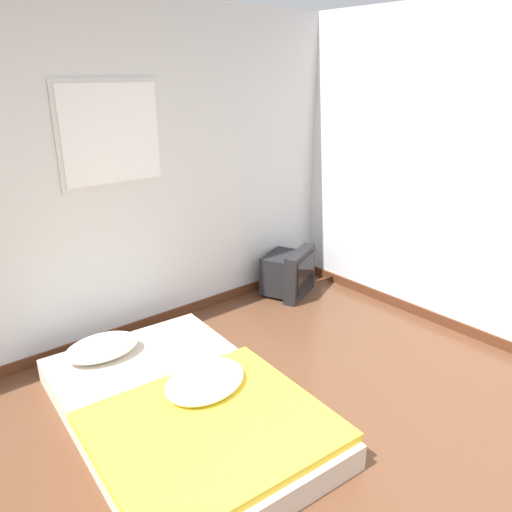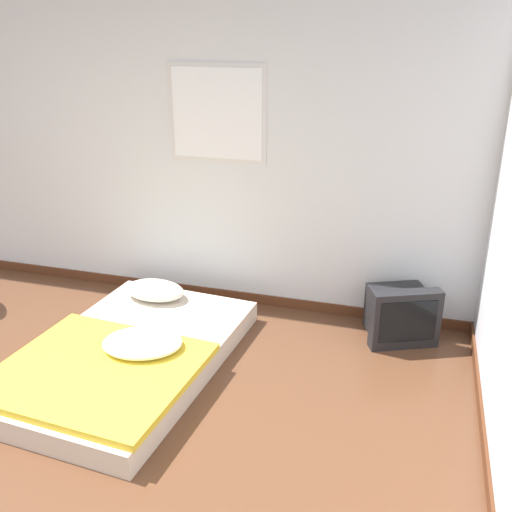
{
  "view_description": "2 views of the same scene",
  "coord_description": "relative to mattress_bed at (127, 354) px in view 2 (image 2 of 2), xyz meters",
  "views": [
    {
      "loc": [
        -1.06,
        -0.88,
        2.07
      ],
      "look_at": [
        1.3,
        1.92,
        0.71
      ],
      "focal_mm": 35.0,
      "sensor_mm": 36.0,
      "label": 1
    },
    {
      "loc": [
        2.15,
        -1.71,
        2.31
      ],
      "look_at": [
        1.11,
        1.78,
        0.82
      ],
      "focal_mm": 40.0,
      "sensor_mm": 36.0,
      "label": 2
    }
  ],
  "objects": [
    {
      "name": "mattress_bed",
      "position": [
        0.0,
        0.0,
        0.0
      ],
      "size": [
        1.39,
        2.04,
        0.31
      ],
      "color": "beige",
      "rests_on": "ground_plane"
    },
    {
      "name": "wall_back",
      "position": [
        -0.25,
        1.28,
        1.18
      ],
      "size": [
        7.75,
        0.08,
        2.6
      ],
      "color": "silver",
      "rests_on": "ground_plane"
    },
    {
      "name": "crt_tv",
      "position": [
        1.84,
        0.97,
        0.11
      ],
      "size": [
        0.6,
        0.55,
        0.46
      ],
      "color": "black",
      "rests_on": "ground_plane"
    }
  ]
}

